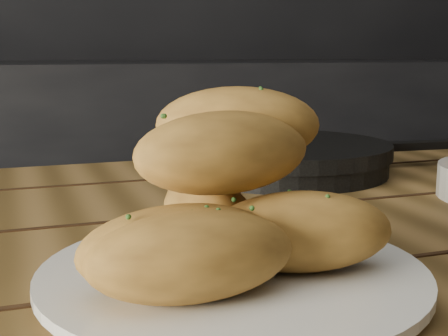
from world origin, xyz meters
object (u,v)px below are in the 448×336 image
(plate, at_px, (233,278))
(skillet, at_px, (285,157))
(table, at_px, (265,333))
(bread_rolls, at_px, (224,204))

(plate, bearing_deg, skillet, 60.35)
(table, bearing_deg, skillet, 61.98)
(plate, xyz_separation_m, bread_rolls, (-0.01, -0.01, 0.06))
(bread_rolls, xyz_separation_m, skillet, (0.24, 0.42, -0.05))
(table, height_order, skillet, skillet)
(bread_rolls, bearing_deg, table, 55.08)
(table, height_order, plate, plate)
(plate, bearing_deg, bread_rolls, -145.13)
(table, relative_size, skillet, 3.07)
(skillet, bearing_deg, table, -118.02)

